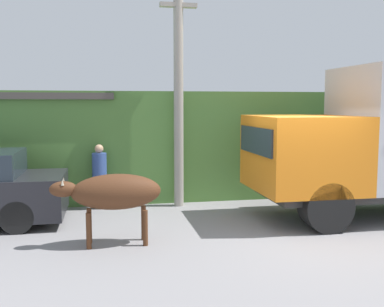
# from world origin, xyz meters

# --- Properties ---
(ground_plane) EXTENTS (60.00, 60.00, 0.00)m
(ground_plane) POSITION_xyz_m (0.00, 0.00, 0.00)
(ground_plane) COLOR gray
(hillside_embankment) EXTENTS (32.00, 5.03, 2.86)m
(hillside_embankment) POSITION_xyz_m (0.00, 5.73, 1.43)
(hillside_embankment) COLOR #4C7A38
(hillside_embankment) RESTS_ON ground_plane
(building_backdrop) EXTENTS (4.61, 2.70, 2.81)m
(building_backdrop) POSITION_xyz_m (-5.81, 4.47, 1.42)
(building_backdrop) COLOR #99ADB7
(building_backdrop) RESTS_ON ground_plane
(brown_cow) EXTENTS (1.96, 0.65, 1.29)m
(brown_cow) POSITION_xyz_m (-3.61, 0.03, 0.96)
(brown_cow) COLOR #512D19
(brown_cow) RESTS_ON ground_plane
(pedestrian_on_hill) EXTENTS (0.40, 0.40, 1.57)m
(pedestrian_on_hill) POSITION_xyz_m (-3.89, 2.95, 0.86)
(pedestrian_on_hill) COLOR #38332D
(pedestrian_on_hill) RESTS_ON ground_plane
(utility_pole) EXTENTS (0.90, 0.24, 5.56)m
(utility_pole) POSITION_xyz_m (-1.95, 2.91, 2.89)
(utility_pole) COLOR #9E998E
(utility_pole) RESTS_ON ground_plane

